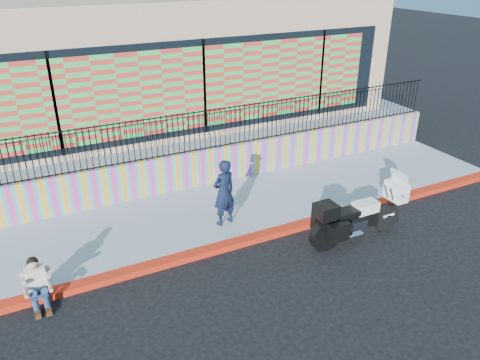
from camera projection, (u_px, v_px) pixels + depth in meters
ground at (271, 236)px, 11.75m from camera, size 90.00×90.00×0.00m
red_curb at (271, 234)px, 11.72m from camera, size 16.00×0.30×0.15m
sidewalk at (241, 205)px, 13.05m from camera, size 16.00×3.00×0.15m
mural_wall at (218, 164)px, 14.07m from camera, size 16.00×0.20×1.10m
metal_fence at (217, 128)px, 13.58m from camera, size 15.80×0.04×1.20m
elevated_platform at (165, 119)px, 18.23m from camera, size 16.00×10.00×1.25m
storefront_building at (162, 52)px, 16.92m from camera, size 14.00×8.06×4.00m
police_motorcycle at (357, 216)px, 11.32m from camera, size 2.60×0.86×1.62m
police_officer at (224, 193)px, 11.66m from camera, size 0.71×0.55×1.75m
seated_man at (38, 288)px, 9.20m from camera, size 0.54×0.71×1.06m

